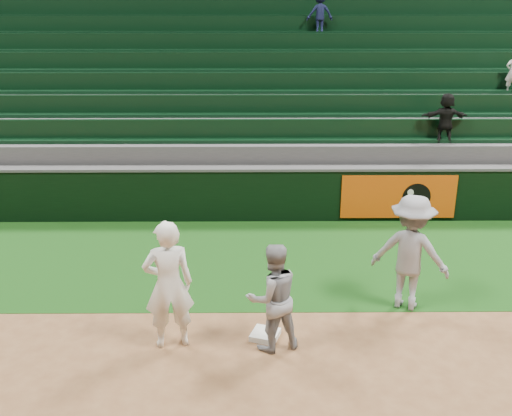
{
  "coord_description": "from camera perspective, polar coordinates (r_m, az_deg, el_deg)",
  "views": [
    {
      "loc": [
        -0.33,
        -7.19,
        4.66
      ],
      "look_at": [
        -0.25,
        2.3,
        1.3
      ],
      "focal_mm": 40.0,
      "sensor_mm": 36.0,
      "label": 1
    }
  ],
  "objects": [
    {
      "name": "ground",
      "position": [
        8.58,
        1.84,
        -13.43
      ],
      "size": [
        70.0,
        70.0,
        0.0
      ],
      "primitive_type": "plane",
      "color": "brown",
      "rests_on": "ground"
    },
    {
      "name": "foul_grass",
      "position": [
        11.21,
        1.25,
        -5.05
      ],
      "size": [
        36.0,
        4.2,
        0.01
      ],
      "primitive_type": "cube",
      "color": "#10380E",
      "rests_on": "ground"
    },
    {
      "name": "field_wall",
      "position": [
        13.03,
        1.11,
        1.49
      ],
      "size": [
        36.0,
        0.45,
        1.25
      ],
      "color": "black",
      "rests_on": "ground"
    },
    {
      "name": "base_coach",
      "position": [
        9.43,
        15.18,
        -4.33
      ],
      "size": [
        1.42,
        1.16,
        1.91
      ],
      "primitive_type": "imported",
      "rotation": [
        0.0,
        0.0,
        2.71
      ],
      "color": "gray",
      "rests_on": "foul_grass"
    },
    {
      "name": "baserunner",
      "position": [
        8.1,
        1.69,
        -8.93
      ],
      "size": [
        0.94,
        0.83,
        1.61
      ],
      "primitive_type": "imported",
      "rotation": [
        0.0,
        0.0,
        3.48
      ],
      "color": "#92949C",
      "rests_on": "ground"
    },
    {
      "name": "first_base",
      "position": [
        8.7,
        0.93,
        -12.55
      ],
      "size": [
        0.49,
        0.49,
        0.09
      ],
      "primitive_type": "cube",
      "rotation": [
        0.0,
        0.0,
        -0.33
      ],
      "color": "white",
      "rests_on": "ground"
    },
    {
      "name": "first_baseman",
      "position": [
        8.18,
        -8.74,
        -7.61
      ],
      "size": [
        0.79,
        0.61,
        1.93
      ],
      "primitive_type": "imported",
      "rotation": [
        0.0,
        0.0,
        3.37
      ],
      "color": "white",
      "rests_on": "ground"
    },
    {
      "name": "stadium_seating",
      "position": [
        16.44,
        0.7,
        9.11
      ],
      "size": [
        36.0,
        5.95,
        5.07
      ],
      "color": "#3C3C3F",
      "rests_on": "ground"
    }
  ]
}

